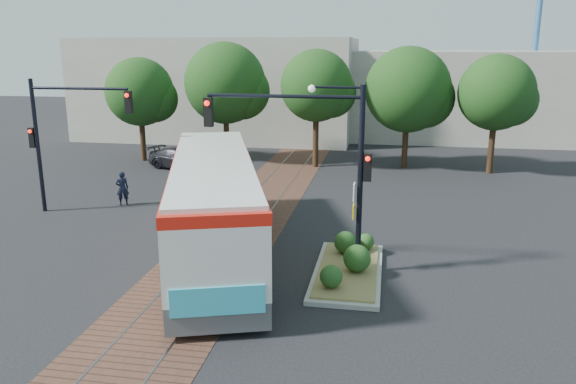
% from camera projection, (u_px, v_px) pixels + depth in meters
% --- Properties ---
extents(ground, '(120.00, 120.00, 0.00)m').
position_uv_depth(ground, '(218.00, 255.00, 20.42)').
color(ground, black).
rests_on(ground, ground).
extents(trackbed, '(3.60, 40.00, 0.02)m').
position_uv_depth(trackbed, '(245.00, 222.00, 24.23)').
color(trackbed, '#503024').
rests_on(trackbed, ground).
extents(tree_row, '(26.40, 5.60, 7.67)m').
position_uv_depth(tree_row, '(313.00, 88.00, 34.64)').
color(tree_row, '#382314').
rests_on(tree_row, ground).
extents(warehouses, '(40.00, 13.00, 8.00)m').
position_uv_depth(warehouses, '(312.00, 90.00, 46.95)').
color(warehouses, '#ADA899').
rests_on(warehouses, ground).
extents(crane, '(8.00, 0.50, 18.00)m').
position_uv_depth(crane, '(540.00, 3.00, 47.02)').
color(crane, '#3F72B2').
rests_on(crane, ground).
extents(city_bus, '(6.72, 13.32, 3.51)m').
position_uv_depth(city_bus, '(214.00, 201.00, 20.21)').
color(city_bus, '#4C4C4E').
rests_on(city_bus, ground).
extents(traffic_island, '(2.20, 5.20, 1.13)m').
position_uv_depth(traffic_island, '(349.00, 264.00, 18.66)').
color(traffic_island, gray).
rests_on(traffic_island, ground).
extents(signal_pole_main, '(5.49, 0.46, 6.00)m').
position_uv_depth(signal_pole_main, '(322.00, 149.00, 17.95)').
color(signal_pole_main, black).
rests_on(signal_pole_main, ground).
extents(signal_pole_left, '(4.99, 0.34, 6.00)m').
position_uv_depth(signal_pole_left, '(59.00, 128.00, 24.68)').
color(signal_pole_left, black).
rests_on(signal_pole_left, ground).
extents(officer, '(0.71, 0.65, 1.63)m').
position_uv_depth(officer, '(122.00, 188.00, 26.66)').
color(officer, black).
rests_on(officer, ground).
extents(parked_car, '(4.79, 3.28, 1.29)m').
position_uv_depth(parked_car, '(181.00, 159.00, 34.61)').
color(parked_car, black).
rests_on(parked_car, ground).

